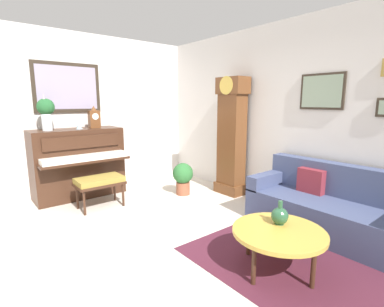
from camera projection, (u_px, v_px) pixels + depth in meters
name	position (u px, v px, depth m)	size (l,w,h in m)	color
ground_plane	(145.00, 249.00, 3.26)	(6.40, 6.00, 0.10)	beige
wall_left	(68.00, 113.00, 4.98)	(0.13, 4.90, 2.80)	silver
wall_back	(277.00, 115.00, 4.47)	(5.30, 0.13, 2.80)	silver
area_rug	(296.00, 266.00, 2.83)	(2.10, 1.50, 0.01)	#4C1E2D
piano	(78.00, 162.00, 4.85)	(0.87, 1.44, 1.17)	#3D2316
piano_bench	(100.00, 182.00, 4.33)	(0.42, 0.70, 0.48)	#3D2316
grandfather_clock	(231.00, 140.00, 4.93)	(0.52, 0.34, 2.03)	brown
couch	(328.00, 208.00, 3.54)	(1.90, 0.80, 0.84)	#424C70
coffee_table	(279.00, 233.00, 2.70)	(0.88, 0.88, 0.41)	gold
mantel_clock	(94.00, 118.00, 4.91)	(0.13, 0.18, 0.38)	brown
flower_vase	(46.00, 110.00, 4.42)	(0.26, 0.26, 0.58)	silver
teacup	(79.00, 128.00, 4.71)	(0.12, 0.12, 0.06)	#ADC6D6
green_jug	(280.00, 216.00, 2.82)	(0.17, 0.17, 0.24)	#234C33
potted_plant	(183.00, 176.00, 4.97)	(0.36, 0.36, 0.56)	#935138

